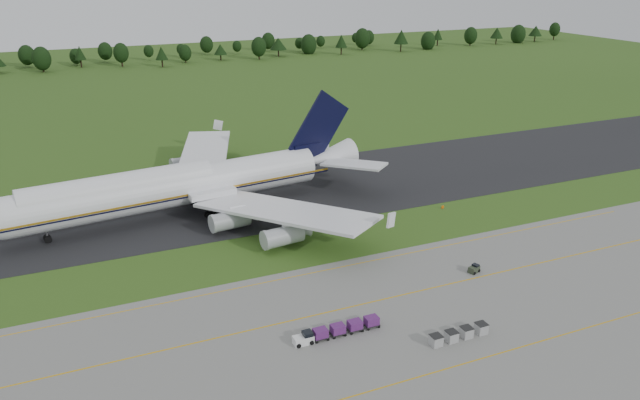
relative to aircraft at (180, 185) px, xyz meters
name	(u,v)px	position (x,y,z in m)	size (l,w,h in m)	color
ground	(321,243)	(19.82, -23.21, -6.19)	(600.00, 600.00, 0.00)	#2F5118
apron	(424,342)	(19.82, -57.21, -6.16)	(300.00, 52.00, 0.06)	slate
taxiway	(269,193)	(19.82, 4.79, -6.15)	(300.00, 40.00, 0.08)	black
apron_markings	(397,316)	(19.82, -50.19, -6.13)	(300.00, 30.20, 0.01)	#D2990C
tree_line	(211,49)	(56.52, 197.29, -0.10)	(526.07, 23.19, 11.83)	black
aircraft	(180,185)	(0.00, 0.00, 0.00)	(77.48, 74.66, 21.68)	white
baggage_train	(336,330)	(9.76, -51.05, -5.32)	(12.47, 1.59, 1.53)	white
utility_cart	(474,269)	(37.92, -43.50, -5.63)	(2.13, 1.67, 1.02)	#2E3726
uld_row	(459,334)	(24.39, -58.38, -5.39)	(8.70, 1.50, 1.48)	#9B9B9B
edge_markers	(364,221)	(31.14, -17.89, -5.92)	(36.73, 0.30, 0.60)	#FF6208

